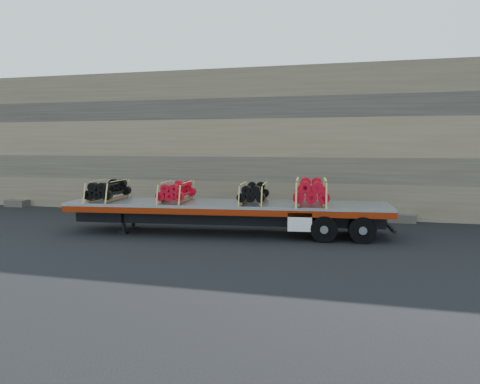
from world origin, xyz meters
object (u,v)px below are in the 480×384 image
object	(u,v)px
trailer	(226,218)
bundle_midfront	(177,192)
bundle_front	(108,191)
bundle_midrear	(254,193)
bundle_rear	(311,192)

from	to	relation	value
trailer	bundle_midfront	distance (m)	2.16
trailer	bundle_midfront	bearing A→B (deg)	180.00
bundle_front	bundle_midrear	distance (m)	5.74
bundle_midfront	bundle_rear	bearing A→B (deg)	0.00
trailer	bundle_front	distance (m)	4.80
trailer	bundle_front	xyz separation A→B (m)	(-4.67, -0.56, 0.98)
bundle_midfront	trailer	bearing A→B (deg)	0.00
bundle_front	bundle_rear	distance (m)	7.87
bundle_rear	trailer	bearing A→B (deg)	-180.00
trailer	bundle_midrear	size ratio (longest dim) A/B	6.09
bundle_midrear	bundle_rear	world-z (taller)	bundle_rear
trailer	bundle_front	bearing A→B (deg)	-180.00
bundle_midfront	bundle_midrear	bearing A→B (deg)	-0.00
bundle_midfront	bundle_rear	world-z (taller)	bundle_rear
bundle_midfront	bundle_midrear	xyz separation A→B (m)	(2.95, 0.35, -0.01)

